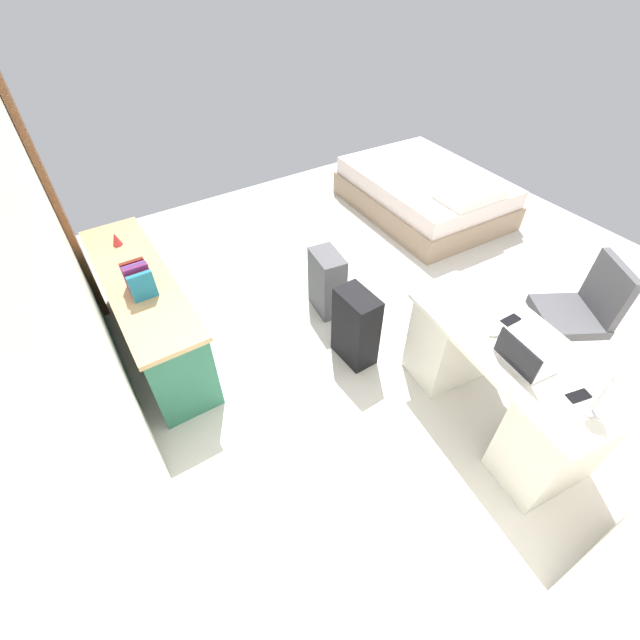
% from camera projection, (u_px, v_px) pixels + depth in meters
% --- Properties ---
extents(ground_plane, '(5.88, 5.88, 0.00)m').
position_uv_depth(ground_plane, '(397.00, 305.00, 4.13)').
color(ground_plane, beige).
extents(wall_back, '(4.69, 0.10, 2.85)m').
position_uv_depth(wall_back, '(60.00, 268.00, 2.19)').
color(wall_back, white).
rests_on(wall_back, ground_plane).
extents(door_wooden, '(0.88, 0.05, 2.04)m').
position_uv_depth(door_wooden, '(53.00, 195.00, 3.59)').
color(door_wooden, brown).
rests_on(door_wooden, ground_plane).
extents(desk, '(1.51, 0.83, 0.75)m').
position_uv_depth(desk, '(501.00, 381.00, 2.98)').
color(desk, silver).
rests_on(desk, ground_plane).
extents(office_chair, '(0.63, 0.63, 0.94)m').
position_uv_depth(office_chair, '(573.00, 320.00, 3.38)').
color(office_chair, black).
rests_on(office_chair, ground_plane).
extents(credenza, '(1.80, 0.48, 0.73)m').
position_uv_depth(credenza, '(149.00, 313.00, 3.51)').
color(credenza, '#28664C').
rests_on(credenza, ground_plane).
extents(bed, '(1.96, 1.48, 0.58)m').
position_uv_depth(bed, '(424.00, 192.00, 5.25)').
color(bed, gray).
rests_on(bed, ground_plane).
extents(suitcase_black, '(0.36, 0.23, 0.66)m').
position_uv_depth(suitcase_black, '(356.00, 327.00, 3.44)').
color(suitcase_black, black).
rests_on(suitcase_black, ground_plane).
extents(suitcase_spare_grey, '(0.39, 0.27, 0.60)m').
position_uv_depth(suitcase_spare_grey, '(327.00, 283.00, 3.90)').
color(suitcase_spare_grey, '#4C4C51').
rests_on(suitcase_spare_grey, ground_plane).
extents(laptop, '(0.33, 0.26, 0.21)m').
position_uv_depth(laptop, '(522.00, 359.00, 2.58)').
color(laptop, '#B7B7BC').
rests_on(laptop, desk).
extents(computer_mouse, '(0.07, 0.11, 0.03)m').
position_uv_depth(computer_mouse, '(495.00, 333.00, 2.79)').
color(computer_mouse, white).
rests_on(computer_mouse, desk).
extents(cell_phone_near_laptop, '(0.10, 0.15, 0.01)m').
position_uv_depth(cell_phone_near_laptop, '(579.00, 396.00, 2.44)').
color(cell_phone_near_laptop, black).
rests_on(cell_phone_near_laptop, desk).
extents(cell_phone_by_mouse, '(0.07, 0.14, 0.01)m').
position_uv_depth(cell_phone_by_mouse, '(511.00, 320.00, 2.89)').
color(cell_phone_by_mouse, black).
rests_on(cell_phone_by_mouse, desk).
extents(desk_lamp, '(0.16, 0.11, 0.34)m').
position_uv_depth(desk_lamp, '(605.00, 377.00, 2.22)').
color(desk_lamp, silver).
rests_on(desk_lamp, desk).
extents(book_row, '(0.23, 0.17, 0.23)m').
position_uv_depth(book_row, '(139.00, 279.00, 3.08)').
color(book_row, '#1C6B8A').
rests_on(book_row, credenza).
extents(figurine_small, '(0.08, 0.08, 0.11)m').
position_uv_depth(figurine_small, '(116.00, 239.00, 3.54)').
color(figurine_small, red).
rests_on(figurine_small, credenza).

